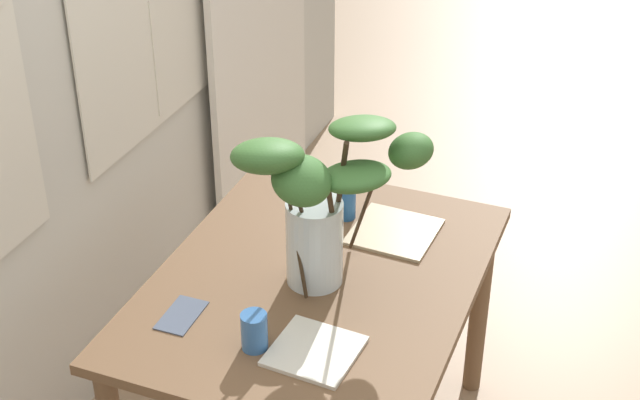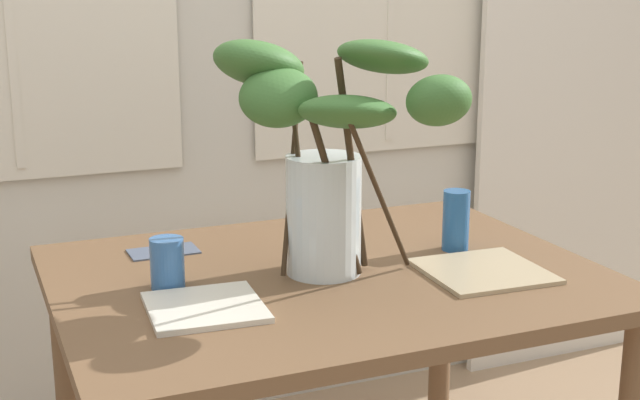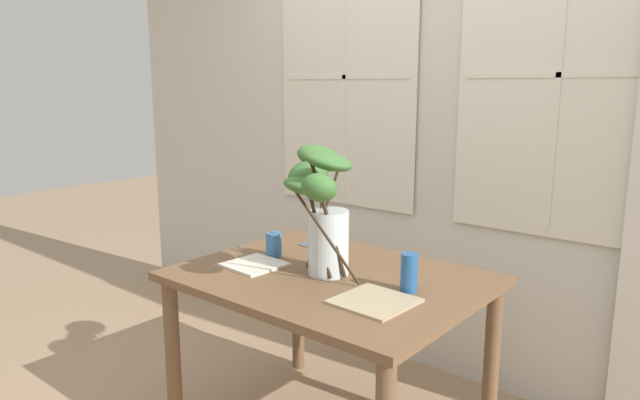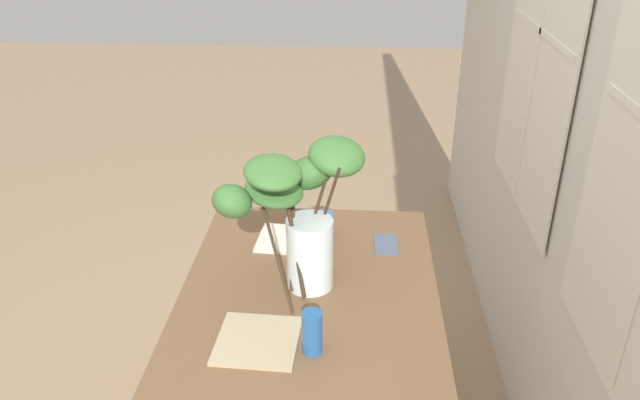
{
  "view_description": "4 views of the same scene",
  "coord_description": "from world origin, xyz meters",
  "views": [
    {
      "loc": [
        -2.17,
        -0.87,
        2.46
      ],
      "look_at": [
        -0.01,
        -0.02,
        1.04
      ],
      "focal_mm": 53.85,
      "sensor_mm": 36.0,
      "label": 1
    },
    {
      "loc": [
        -0.75,
        -1.75,
        1.41
      ],
      "look_at": [
        -0.01,
        0.03,
        0.92
      ],
      "focal_mm": 49.66,
      "sensor_mm": 36.0,
      "label": 2
    },
    {
      "loc": [
        1.42,
        -1.78,
        1.53
      ],
      "look_at": [
        -0.01,
        -0.05,
        1.08
      ],
      "focal_mm": 32.39,
      "sensor_mm": 36.0,
      "label": 3
    },
    {
      "loc": [
        1.87,
        0.15,
        2.07
      ],
      "look_at": [
        -0.08,
        0.03,
        1.07
      ],
      "focal_mm": 34.81,
      "sensor_mm": 36.0,
      "label": 4
    }
  ],
  "objects": [
    {
      "name": "drinking_glass_blue_left",
      "position": [
        -0.36,
        0.04,
        0.81
      ],
      "size": [
        0.07,
        0.07,
        0.11
      ],
      "primitive_type": "cylinder",
      "color": "#386BAD",
      "rests_on": "dining_table"
    },
    {
      "name": "plate_square_right",
      "position": [
        0.32,
        -0.14,
        0.76
      ],
      "size": [
        0.27,
        0.27,
        0.01
      ],
      "primitive_type": "cube",
      "rotation": [
        0.0,
        0.0,
        -0.04
      ],
      "color": "tan",
      "rests_on": "dining_table"
    },
    {
      "name": "drinking_glass_blue_right",
      "position": [
        0.35,
        0.03,
        0.83
      ],
      "size": [
        0.07,
        0.07,
        0.15
      ],
      "primitive_type": "cylinder",
      "color": "#235693",
      "rests_on": "dining_table"
    },
    {
      "name": "dining_table",
      "position": [
        0.0,
        0.0,
        0.65
      ],
      "size": [
        1.21,
        0.93,
        0.76
      ],
      "color": "brown",
      "rests_on": "ground"
    },
    {
      "name": "plate_square_left",
      "position": [
        -0.32,
        -0.12,
        0.76
      ],
      "size": [
        0.24,
        0.24,
        0.01
      ],
      "primitive_type": "cube",
      "rotation": [
        0.0,
        0.0,
        -0.07
      ],
      "color": "silver",
      "rests_on": "dining_table"
    },
    {
      "name": "back_wall_with_windows",
      "position": [
        -0.0,
        0.93,
        1.42
      ],
      "size": [
        4.92,
        0.14,
        2.82
      ],
      "color": "beige",
      "rests_on": "ground"
    },
    {
      "name": "napkin_folded",
      "position": [
        -0.31,
        0.29,
        0.76
      ],
      "size": [
        0.17,
        0.1,
        0.0
      ],
      "primitive_type": "cube",
      "rotation": [
        0.0,
        0.0,
        0.02
      ],
      "color": "#4C566B",
      "rests_on": "dining_table"
    },
    {
      "name": "vase_with_branches",
      "position": [
        -0.02,
        -0.03,
        1.06
      ],
      "size": [
        0.5,
        0.57,
        0.55
      ],
      "color": "silver",
      "rests_on": "dining_table"
    }
  ]
}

